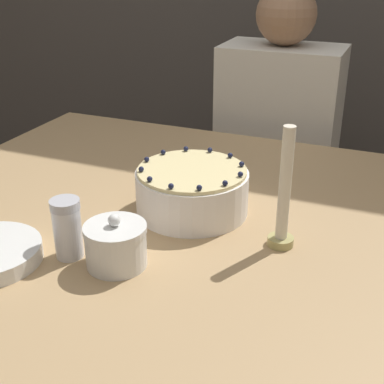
% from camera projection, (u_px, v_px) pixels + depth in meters
% --- Properties ---
extents(dining_table, '(1.46, 1.19, 0.76)m').
position_uv_depth(dining_table, '(193.00, 258.00, 1.23)').
color(dining_table, tan).
rests_on(dining_table, ground_plane).
extents(cake, '(0.26, 0.26, 0.12)m').
position_uv_depth(cake, '(192.00, 190.00, 1.21)').
color(cake, white).
rests_on(cake, dining_table).
extents(sugar_bowl, '(0.12, 0.12, 0.11)m').
position_uv_depth(sugar_bowl, '(116.00, 245.00, 1.01)').
color(sugar_bowl, white).
rests_on(sugar_bowl, dining_table).
extents(sugar_shaker, '(0.06, 0.06, 0.12)m').
position_uv_depth(sugar_shaker, '(67.00, 228.00, 1.03)').
color(sugar_shaker, white).
rests_on(sugar_shaker, dining_table).
extents(candle, '(0.05, 0.05, 0.25)m').
position_uv_depth(candle, '(284.00, 200.00, 1.05)').
color(candle, tan).
rests_on(candle, dining_table).
extents(person_man_blue_shirt, '(0.40, 0.34, 1.21)m').
position_uv_depth(person_man_blue_shirt, '(274.00, 182.00, 1.95)').
color(person_man_blue_shirt, '#595960').
rests_on(person_man_blue_shirt, ground_plane).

